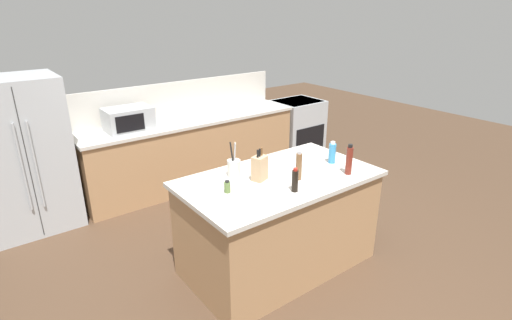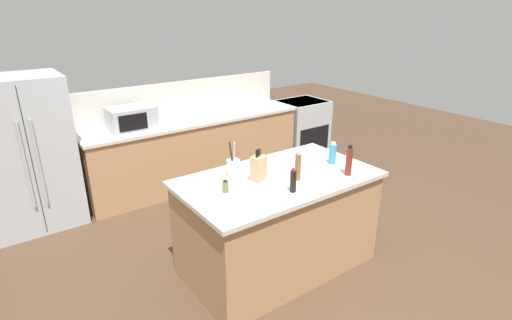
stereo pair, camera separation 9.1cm
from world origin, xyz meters
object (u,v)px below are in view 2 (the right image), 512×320
refrigerator (27,154)px  utensil_crock (233,167)px  range_oven (301,128)px  pepper_grinder (298,166)px  spice_jar_oregano (225,187)px  vinegar_bottle (349,161)px  microwave (132,118)px  knife_block (259,168)px  soy_sauce_bottle (293,181)px  dish_soap_bottle (333,154)px

refrigerator → utensil_crock: 2.45m
range_oven → utensil_crock: bearing=-143.0°
utensil_crock → pepper_grinder: (0.41, -0.41, 0.04)m
spice_jar_oregano → vinegar_bottle: (1.09, -0.34, 0.09)m
microwave → vinegar_bottle: (1.09, -2.53, -0.01)m
spice_jar_oregano → knife_block: bearing=6.2°
spice_jar_oregano → refrigerator: bearing=117.8°
refrigerator → microwave: refrigerator is taller
range_oven → utensil_crock: (-2.57, -1.94, 0.56)m
knife_block → spice_jar_oregano: bearing=165.5°
range_oven → microwave: (-2.81, 0.00, 0.61)m
soy_sauce_bottle → dish_soap_bottle: 0.76m
microwave → utensil_crock: utensil_crock is taller
knife_block → vinegar_bottle: 0.82m
refrigerator → soy_sauce_bottle: (1.64, -2.56, 0.19)m
spice_jar_oregano → soy_sauce_bottle: size_ratio=0.51×
microwave → dish_soap_bottle: 2.54m
range_oven → knife_block: size_ratio=3.17×
pepper_grinder → soy_sauce_bottle: bearing=-139.7°
vinegar_bottle → pepper_grinder: bearing=157.4°
microwave → soy_sauce_bottle: bearing=-79.6°
spice_jar_oregano → dish_soap_bottle: size_ratio=0.49×
utensil_crock → refrigerator: bearing=125.5°
utensil_crock → pepper_grinder: size_ratio=1.19×
knife_block → soy_sauce_bottle: bearing=-96.4°
pepper_grinder → dish_soap_bottle: bearing=10.2°
microwave → knife_block: (0.37, -2.15, -0.03)m
range_oven → soy_sauce_bottle: 3.48m
soy_sauce_bottle → refrigerator: bearing=122.6°
spice_jar_oregano → pepper_grinder: 0.67m
utensil_crock → dish_soap_bottle: (0.94, -0.31, 0.02)m
refrigerator → pepper_grinder: 3.02m
spice_jar_oregano → soy_sauce_bottle: 0.56m
soy_sauce_bottle → dish_soap_bottle: (0.72, 0.26, 0.01)m
spice_jar_oregano → dish_soap_bottle: 1.18m
refrigerator → soy_sauce_bottle: bearing=-57.4°
range_oven → soy_sauce_bottle: (-2.35, -2.51, 0.57)m
utensil_crock → spice_jar_oregano: (-0.23, -0.25, -0.03)m
utensil_crock → spice_jar_oregano: utensil_crock is taller
knife_block → pepper_grinder: bearing=-55.6°
range_oven → microwave: size_ratio=1.67×
refrigerator → vinegar_bottle: 3.44m
range_oven → microwave: microwave is taller
range_oven → utensil_crock: utensil_crock is taller
vinegar_bottle → pepper_grinder: size_ratio=1.06×
range_oven → knife_block: bearing=-138.6°
utensil_crock → vinegar_bottle: bearing=-34.7°
refrigerator → range_oven: size_ratio=1.85×
knife_block → range_oven: bearing=20.7°
soy_sauce_bottle → pepper_grinder: 0.25m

